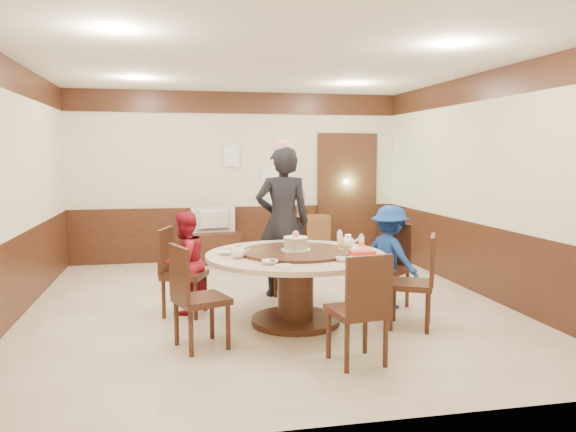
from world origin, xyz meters
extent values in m
plane|color=beige|center=(0.00, 0.00, 0.00)|extent=(6.00, 6.00, 0.00)
plane|color=white|center=(0.00, 0.00, 2.80)|extent=(6.00, 6.00, 0.00)
cube|color=beige|center=(0.00, 3.00, 1.40)|extent=(5.50, 0.04, 2.80)
cube|color=beige|center=(0.00, -3.00, 1.40)|extent=(5.50, 0.04, 2.80)
cube|color=beige|center=(-2.75, 0.00, 1.40)|extent=(0.04, 6.00, 2.80)
cube|color=beige|center=(2.75, 0.00, 1.40)|extent=(0.04, 6.00, 2.80)
cube|color=#391D12|center=(0.00, 0.00, 0.45)|extent=(5.50, 6.00, 0.90)
cube|color=#391D12|center=(0.00, 0.00, 2.62)|extent=(5.50, 6.00, 0.35)
cube|color=#391D12|center=(1.90, 2.95, 1.05)|extent=(1.05, 0.08, 2.18)
cube|color=#8CD89A|center=(1.90, 2.97, 1.05)|extent=(0.88, 0.02, 2.05)
cylinder|color=#391D12|center=(0.18, -0.74, 0.03)|extent=(0.94, 0.94, 0.06)
cylinder|color=#391D12|center=(0.18, -0.74, 0.35)|extent=(0.38, 0.38, 0.65)
cylinder|color=#CFAF96|center=(0.18, -0.74, 0.72)|extent=(1.88, 1.88, 0.05)
cylinder|color=#391D12|center=(0.18, -0.74, 0.77)|extent=(1.15, 1.15, 0.03)
cube|color=#391D12|center=(1.34, -0.35, 0.45)|extent=(0.62, 0.62, 0.06)
cube|color=#391D12|center=(1.50, -0.22, 0.72)|extent=(0.30, 0.35, 0.50)
cube|color=#391D12|center=(1.34, -0.35, 0.21)|extent=(0.36, 0.36, 0.42)
cube|color=#391D12|center=(0.38, 0.50, 0.45)|extent=(0.53, 0.53, 0.06)
cube|color=#391D12|center=(0.43, 0.71, 0.72)|extent=(0.42, 0.14, 0.50)
cube|color=#391D12|center=(0.38, 0.50, 0.21)|extent=(0.36, 0.36, 0.42)
cube|color=#391D12|center=(-0.96, -0.18, 0.45)|extent=(0.56, 0.56, 0.06)
cube|color=#391D12|center=(-1.16, -0.11, 0.72)|extent=(0.18, 0.41, 0.50)
cube|color=#391D12|center=(-0.96, -0.18, 0.21)|extent=(0.36, 0.36, 0.42)
cube|color=#391D12|center=(-0.83, -1.29, 0.45)|extent=(0.56, 0.56, 0.06)
cube|color=#391D12|center=(-1.03, -1.37, 0.72)|extent=(0.18, 0.41, 0.50)
cube|color=#391D12|center=(-0.83, -1.29, 0.21)|extent=(0.36, 0.36, 0.42)
cube|color=#391D12|center=(0.45, -1.95, 0.45)|extent=(0.50, 0.50, 0.06)
cube|color=#391D12|center=(0.48, -2.15, 0.72)|extent=(0.42, 0.10, 0.50)
cube|color=#391D12|center=(0.45, -1.95, 0.21)|extent=(0.36, 0.36, 0.42)
cube|color=#391D12|center=(1.30, -1.11, 0.45)|extent=(0.59, 0.59, 0.06)
cube|color=#391D12|center=(1.49, -1.21, 0.72)|extent=(0.23, 0.39, 0.50)
cube|color=#391D12|center=(1.30, -1.11, 0.21)|extent=(0.36, 0.36, 0.42)
imported|color=black|center=(0.27, 0.45, 0.94)|extent=(0.71, 0.50, 1.87)
imported|color=#A61629|center=(-0.96, -0.10, 0.57)|extent=(0.70, 0.70, 1.15)
imported|color=navy|center=(1.38, -0.35, 0.60)|extent=(0.74, 0.89, 1.19)
cylinder|color=white|center=(0.18, -0.72, 0.79)|extent=(0.31, 0.31, 0.01)
cylinder|color=tan|center=(0.18, -0.72, 0.85)|extent=(0.25, 0.25, 0.12)
cylinder|color=white|center=(0.18, -0.72, 0.91)|extent=(0.25, 0.25, 0.01)
sphere|color=pink|center=(0.18, -0.72, 0.95)|extent=(0.07, 0.07, 0.07)
ellipsoid|color=white|center=(-0.45, -0.88, 0.81)|extent=(0.17, 0.15, 0.13)
ellipsoid|color=white|center=(0.82, -0.49, 0.81)|extent=(0.17, 0.15, 0.13)
imported|color=white|center=(-0.41, -0.36, 0.77)|extent=(0.14, 0.14, 0.03)
imported|color=white|center=(0.52, -1.27, 0.77)|extent=(0.13, 0.13, 0.04)
imported|color=white|center=(-0.19, -1.25, 0.77)|extent=(0.16, 0.16, 0.04)
imported|color=white|center=(0.84, -0.92, 0.77)|extent=(0.14, 0.14, 0.04)
imported|color=white|center=(-0.55, -0.67, 0.77)|extent=(0.16, 0.16, 0.04)
imported|color=white|center=(0.36, -0.13, 0.77)|extent=(0.15, 0.15, 0.05)
cylinder|color=white|center=(-0.07, -1.39, 0.76)|extent=(0.18, 0.18, 0.01)
cylinder|color=white|center=(0.63, -0.24, 0.76)|extent=(0.18, 0.18, 0.01)
cube|color=white|center=(0.80, -1.07, 0.76)|extent=(0.30, 0.20, 0.02)
cube|color=red|center=(0.80, -1.07, 0.79)|extent=(0.24, 0.15, 0.04)
cylinder|color=white|center=(0.66, -0.77, 0.83)|extent=(0.06, 0.06, 0.16)
cylinder|color=white|center=(0.91, -0.71, 0.83)|extent=(0.06, 0.06, 0.16)
cylinder|color=white|center=(0.77, -0.35, 0.83)|extent=(0.06, 0.06, 0.16)
cube|color=#391D12|center=(-0.42, 2.75, 0.25)|extent=(0.85, 0.45, 0.50)
imported|color=gray|center=(-0.42, 2.75, 0.71)|extent=(0.73, 0.21, 0.42)
cube|color=brown|center=(1.11, 2.78, 0.38)|extent=(0.80, 0.40, 0.75)
cylinder|color=silver|center=(1.03, 2.78, 0.94)|extent=(0.15, 0.15, 0.38)
cube|color=white|center=(-0.10, 2.96, 1.75)|extent=(0.25, 0.00, 0.35)
cube|color=white|center=(0.55, 2.96, 1.45)|extent=(0.30, 0.00, 0.22)
camera|label=1|loc=(-1.06, -6.39, 1.79)|focal=35.00mm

